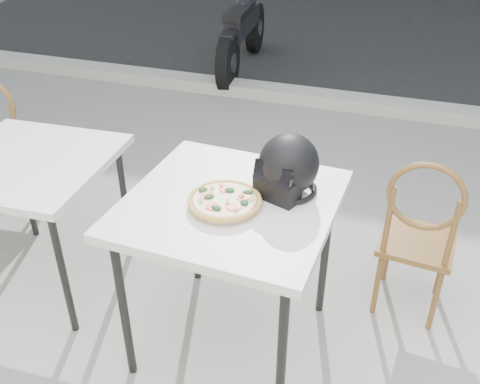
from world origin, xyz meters
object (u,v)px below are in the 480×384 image
(helmet, at_px, (287,168))
(cafe_table_side, at_px, (29,171))
(motorcycle, at_px, (243,31))
(cafe_chair_side, at_px, (7,135))
(cafe_chair_main, at_px, (419,231))
(plate, at_px, (225,205))
(pizza, at_px, (225,200))
(cafe_table_main, at_px, (231,214))

(helmet, xyz_separation_m, cafe_table_side, (-1.34, -0.03, -0.24))
(helmet, height_order, motorcycle, helmet)
(cafe_chair_side, bearing_deg, cafe_chair_main, 168.80)
(plate, xyz_separation_m, motorcycle, (-1.23, 3.96, -0.41))
(cafe_table_side, height_order, cafe_chair_side, cafe_chair_side)
(pizza, height_order, cafe_chair_side, cafe_chair_side)
(cafe_table_main, distance_m, cafe_chair_side, 1.95)
(pizza, relative_size, helmet, 1.17)
(cafe_table_main, bearing_deg, pizza, -96.93)
(cafe_table_main, xyz_separation_m, cafe_chair_side, (-1.80, 0.71, -0.22))
(cafe_chair_side, bearing_deg, cafe_table_main, 152.42)
(cafe_table_main, height_order, cafe_chair_main, cafe_chair_main)
(cafe_table_main, distance_m, motorcycle, 4.11)
(cafe_chair_main, distance_m, cafe_table_side, 1.98)
(pizza, xyz_separation_m, helmet, (0.21, 0.19, 0.09))
(cafe_chair_main, distance_m, motorcycle, 3.99)
(cafe_table_side, xyz_separation_m, motorcycle, (-0.10, 3.79, -0.27))
(plate, height_order, cafe_table_side, plate)
(helmet, bearing_deg, pizza, -118.41)
(cafe_chair_main, relative_size, cafe_table_side, 1.10)
(pizza, height_order, cafe_chair_main, cafe_chair_main)
(plate, bearing_deg, pizza, 92.98)
(cafe_table_main, bearing_deg, cafe_table_side, 174.31)
(cafe_chair_main, relative_size, motorcycle, 0.48)
(plate, distance_m, cafe_chair_main, 1.01)
(cafe_table_main, xyz_separation_m, cafe_table_side, (-1.14, 0.11, -0.05))
(plate, height_order, helmet, helmet)
(plate, bearing_deg, cafe_chair_main, 33.33)
(cafe_table_main, relative_size, cafe_chair_side, 0.96)
(pizza, relative_size, cafe_table_side, 0.46)
(cafe_chair_main, bearing_deg, pizza, 38.86)
(pizza, xyz_separation_m, cafe_chair_main, (0.81, 0.53, -0.33))
(plate, distance_m, cafe_table_side, 1.15)
(cafe_table_main, relative_size, plate, 2.64)
(cafe_chair_main, bearing_deg, motorcycle, -53.70)
(plate, distance_m, motorcycle, 4.16)
(cafe_table_side, distance_m, motorcycle, 3.80)
(pizza, height_order, cafe_table_side, pizza)
(cafe_table_side, relative_size, cafe_chair_side, 0.90)
(cafe_table_main, distance_m, plate, 0.10)
(cafe_table_side, bearing_deg, motorcycle, 91.56)
(plate, bearing_deg, motorcycle, 107.31)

